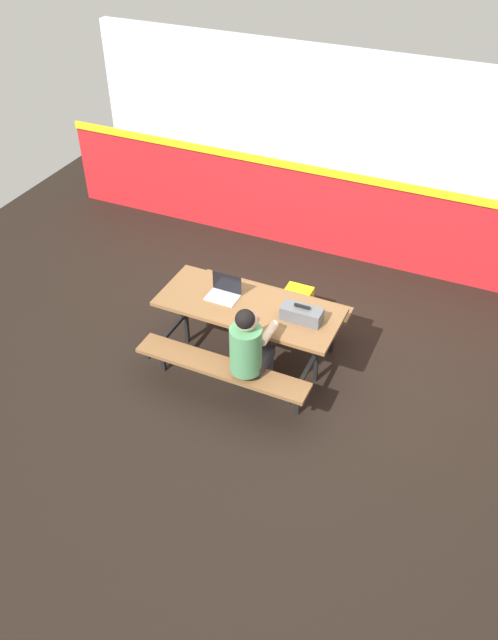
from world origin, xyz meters
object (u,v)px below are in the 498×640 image
Objects in this scene: picnic_table_main at (249,318)px; toolbox_grey at (302,314)px; backpack_dark at (299,304)px; student_nearer at (249,348)px; laptop_silver at (224,292)px.

picnic_table_main is 4.67× the size of toolbox_grey.
picnic_table_main is 0.98m from backpack_dark.
backpack_dark is at bearing 75.48° from picnic_table_main.
toolbox_grey is (0.56, -0.01, 0.24)m from picnic_table_main.
student_nearer is 3.02× the size of toolbox_grey.
laptop_silver reaches higher than toolbox_grey.
laptop_silver is (-0.55, 0.60, 0.08)m from student_nearer.
laptop_silver is (-0.30, 0.04, 0.21)m from picnic_table_main.
picnic_table_main is 4.24× the size of backpack_dark.
laptop_silver is at bearing 176.94° from toolbox_grey.
backpack_dark is (0.23, 0.88, -0.36)m from picnic_table_main.
backpack_dark is (-0.02, 1.44, -0.49)m from student_nearer.
toolbox_grey is at bearing -0.56° from picnic_table_main.
laptop_silver is at bearing 172.23° from picnic_table_main.
student_nearer reaches higher than picnic_table_main.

